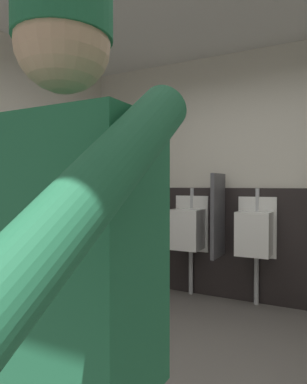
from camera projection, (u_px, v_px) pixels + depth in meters
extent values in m
cube|color=beige|center=(262.00, 176.00, 3.77)|extent=(4.83, 0.12, 2.74)
cube|color=black|center=(260.00, 246.00, 3.72)|extent=(4.23, 0.03, 1.24)
cube|color=white|center=(192.00, 223.00, 4.07)|extent=(0.40, 0.05, 0.65)
cube|color=white|center=(187.00, 229.00, 3.92)|extent=(0.34, 0.30, 0.45)
cylinder|color=#B7BABF|center=(192.00, 198.00, 4.05)|extent=(0.04, 0.04, 0.24)
cylinder|color=#B7BABF|center=(191.00, 270.00, 4.04)|extent=(0.05, 0.05, 0.55)
cube|color=white|center=(257.00, 227.00, 3.72)|extent=(0.40, 0.05, 0.65)
cube|color=white|center=(254.00, 233.00, 3.57)|extent=(0.34, 0.30, 0.45)
cylinder|color=#B7BABF|center=(257.00, 200.00, 3.70)|extent=(0.04, 0.04, 0.24)
cylinder|color=#B7BABF|center=(256.00, 279.00, 3.69)|extent=(0.05, 0.05, 0.55)
cube|color=#4C4C51|center=(218.00, 215.00, 3.71)|extent=(0.04, 0.40, 0.90)
cube|color=#26724C|center=(64.00, 250.00, 0.79)|extent=(0.42, 0.24, 0.60)
cylinder|color=#26724C|center=(92.00, 191.00, 0.47)|extent=(0.09, 0.50, 0.39)
sphere|color=#D8AD8C|center=(63.00, 45.00, 0.78)|extent=(0.22, 0.22, 0.22)
cylinder|color=#26724C|center=(63.00, 19.00, 0.78)|extent=(0.23, 0.23, 0.10)
cylinder|color=#38383D|center=(52.00, 276.00, 3.43)|extent=(0.39, 0.39, 0.74)
cube|color=silver|center=(8.00, 199.00, 3.23)|extent=(0.24, 0.16, 0.28)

